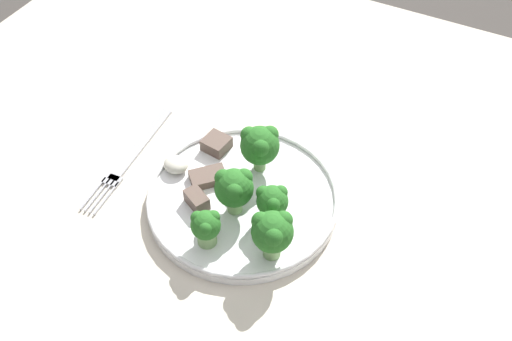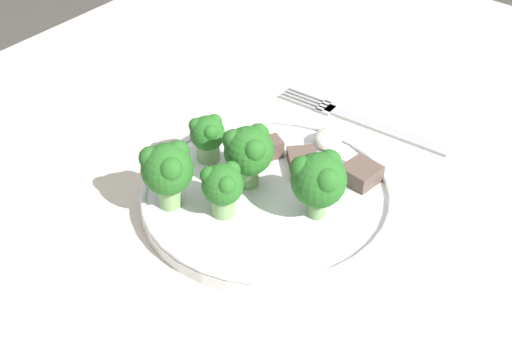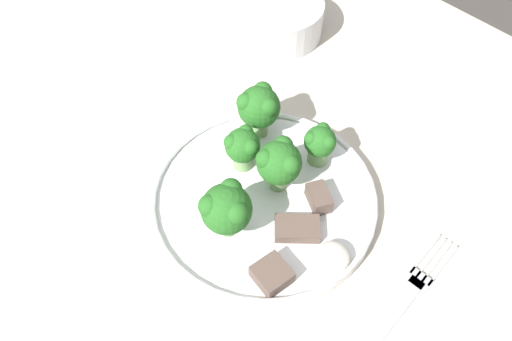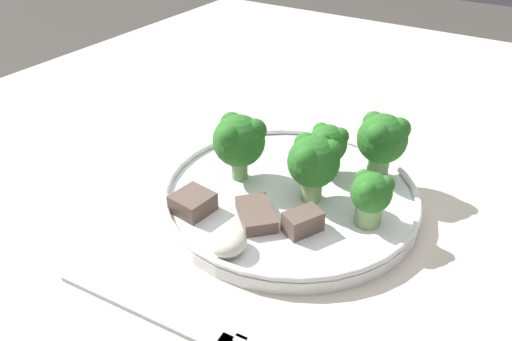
# 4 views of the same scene
# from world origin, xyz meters

# --- Properties ---
(table) EXTENTS (1.21, 0.99, 0.71)m
(table) POSITION_xyz_m (0.00, 0.00, 0.62)
(table) COLOR beige
(table) RESTS_ON ground_plane
(dinner_plate) EXTENTS (0.25, 0.25, 0.02)m
(dinner_plate) POSITION_xyz_m (0.04, 0.03, 0.72)
(dinner_plate) COLOR white
(dinner_plate) RESTS_ON table
(fork) EXTENTS (0.03, 0.21, 0.00)m
(fork) POSITION_xyz_m (0.21, 0.03, 0.72)
(fork) COLOR #B2B2B7
(fork) RESTS_ON table
(cream_bowl) EXTENTS (0.13, 0.13, 0.05)m
(cream_bowl) POSITION_xyz_m (-0.16, 0.25, 0.74)
(cream_bowl) COLOR silver
(cream_bowl) RESTS_ON table
(broccoli_floret_near_rim_left) EXTENTS (0.05, 0.05, 0.07)m
(broccoli_floret_near_rim_left) POSITION_xyz_m (0.04, 0.06, 0.77)
(broccoli_floret_near_rim_left) COLOR #7FA866
(broccoli_floret_near_rim_left) RESTS_ON dinner_plate
(broccoli_floret_center_left) EXTENTS (0.05, 0.05, 0.07)m
(broccoli_floret_center_left) POSITION_xyz_m (0.04, -0.02, 0.77)
(broccoli_floret_center_left) COLOR #7FA866
(broccoli_floret_center_left) RESTS_ON dinner_plate
(broccoli_floret_back_left) EXTENTS (0.04, 0.04, 0.05)m
(broccoli_floret_back_left) POSITION_xyz_m (-0.01, 0.05, 0.76)
(broccoli_floret_back_left) COLOR #7FA866
(broccoli_floret_back_left) RESTS_ON dinner_plate
(broccoli_floret_front_left) EXTENTS (0.04, 0.04, 0.05)m
(broccoli_floret_front_left) POSITION_xyz_m (0.04, 0.11, 0.76)
(broccoli_floret_front_left) COLOR #7FA866
(broccoli_floret_front_left) RESTS_ON dinner_plate
(broccoli_floret_center_back) EXTENTS (0.05, 0.05, 0.07)m
(broccoli_floret_center_back) POSITION_xyz_m (-0.04, 0.09, 0.77)
(broccoli_floret_center_back) COLOR #7FA866
(broccoli_floret_center_back) RESTS_ON dinner_plate
(meat_slice_front_slice) EXTENTS (0.04, 0.04, 0.02)m
(meat_slice_front_slice) POSITION_xyz_m (0.11, -0.03, 0.73)
(meat_slice_front_slice) COLOR brown
(meat_slice_front_slice) RESTS_ON dinner_plate
(meat_slice_middle_slice) EXTENTS (0.05, 0.05, 0.01)m
(meat_slice_middle_slice) POSITION_xyz_m (0.09, 0.03, 0.73)
(meat_slice_middle_slice) COLOR brown
(meat_slice_middle_slice) RESTS_ON dinner_plate
(meat_slice_rear_slice) EXTENTS (0.04, 0.03, 0.02)m
(meat_slice_rear_slice) POSITION_xyz_m (0.08, 0.07, 0.74)
(meat_slice_rear_slice) COLOR brown
(meat_slice_rear_slice) RESTS_ON dinner_plate
(sauce_dollop) EXTENTS (0.03, 0.03, 0.02)m
(sauce_dollop) POSITION_xyz_m (0.14, 0.03, 0.74)
(sauce_dollop) COLOR silver
(sauce_dollop) RESTS_ON dinner_plate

